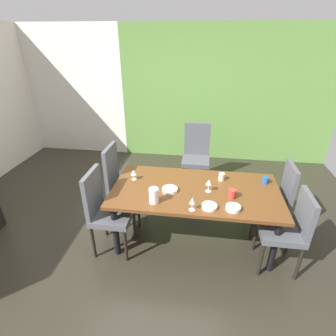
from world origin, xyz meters
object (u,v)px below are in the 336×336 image
at_px(dining_table, 195,194).
at_px(serving_bowl_near_window, 170,190).
at_px(serving_bowl_east, 233,208).
at_px(cup_rear, 232,194).
at_px(wine_glass_right, 192,201).
at_px(chair_left_far, 121,180).
at_px(wine_glass_center, 209,183).
at_px(pitcher_south, 154,195).
at_px(serving_bowl_front, 209,206).
at_px(chair_left_near, 105,208).
at_px(chair_head_far, 196,153).
at_px(wine_glass_near_shelf, 134,173).
at_px(cup_west, 265,180).
at_px(chair_right_near, 289,226).
at_px(cup_left, 222,177).
at_px(chair_right_far, 276,194).

xyz_separation_m(dining_table, serving_bowl_near_window, (-0.29, -0.08, 0.09)).
distance_m(serving_bowl_east, cup_rear, 0.23).
bearing_deg(serving_bowl_near_window, wine_glass_right, -50.24).
bearing_deg(chair_left_far, wine_glass_center, 73.86).
bearing_deg(pitcher_south, serving_bowl_near_window, 61.13).
bearing_deg(serving_bowl_front, wine_glass_center, 92.51).
distance_m(chair_left_near, chair_head_far, 1.93).
bearing_deg(wine_glass_near_shelf, wine_glass_right, -35.43).
relative_size(wine_glass_near_shelf, cup_rear, 1.33).
distance_m(serving_bowl_east, cup_west, 0.74).
bearing_deg(pitcher_south, wine_glass_right, -11.08).
bearing_deg(chair_right_near, chair_left_near, 90.00).
xyz_separation_m(chair_left_far, serving_bowl_near_window, (0.72, -0.39, 0.16)).
bearing_deg(wine_glass_center, chair_left_near, -166.54).
bearing_deg(chair_head_far, dining_table, 91.97).
height_order(wine_glass_near_shelf, pitcher_south, pitcher_south).
relative_size(cup_left, pitcher_south, 0.53).
height_order(dining_table, chair_right_near, chair_right_near).
distance_m(dining_table, chair_left_far, 1.06).
height_order(wine_glass_center, pitcher_south, pitcher_south).
xyz_separation_m(dining_table, chair_right_near, (1.00, -0.30, -0.11)).
bearing_deg(wine_glass_right, wine_glass_center, 66.97).
bearing_deg(dining_table, chair_right_far, 16.97).
distance_m(chair_left_far, serving_bowl_front, 1.35).
bearing_deg(chair_right_near, chair_head_far, 31.85).
height_order(cup_left, pitcher_south, pitcher_south).
height_order(wine_glass_near_shelf, serving_bowl_near_window, wine_glass_near_shelf).
bearing_deg(chair_right_far, wine_glass_near_shelf, 95.95).
bearing_deg(chair_head_far, chair_right_far, 134.34).
bearing_deg(chair_right_near, wine_glass_near_shelf, 76.42).
height_order(chair_left_near, wine_glass_right, chair_left_near).
bearing_deg(cup_left, cup_rear, -75.35).
bearing_deg(cup_left, serving_bowl_front, -103.37).
relative_size(chair_left_far, wine_glass_right, 7.10).
distance_m(chair_right_far, cup_west, 0.28).
distance_m(chair_right_near, wine_glass_center, 0.94).
bearing_deg(pitcher_south, dining_table, 37.85).
bearing_deg(chair_head_far, chair_right_near, 121.85).
height_order(cup_rear, cup_west, cup_rear).
bearing_deg(wine_glass_center, chair_right_far, 21.40).
relative_size(chair_right_near, wine_glass_near_shelf, 7.05).
bearing_deg(cup_west, serving_bowl_east, -125.03).
height_order(serving_bowl_near_window, cup_west, cup_west).
bearing_deg(serving_bowl_front, chair_left_far, 150.75).
bearing_deg(chair_left_near, chair_head_far, 150.31).
xyz_separation_m(chair_right_far, serving_bowl_east, (-0.60, -0.65, 0.20)).
xyz_separation_m(wine_glass_near_shelf, serving_bowl_front, (0.93, -0.47, -0.08)).
xyz_separation_m(serving_bowl_front, pitcher_south, (-0.59, 0.02, 0.07)).
relative_size(chair_head_far, pitcher_south, 6.12).
distance_m(wine_glass_center, cup_rear, 0.28).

